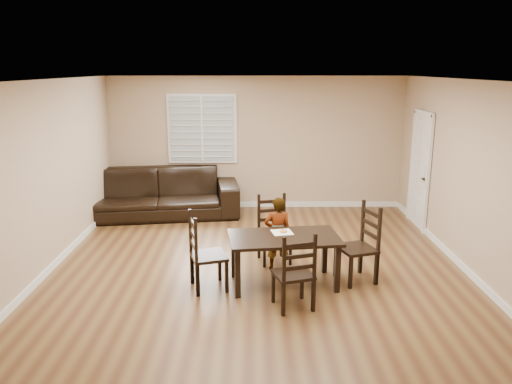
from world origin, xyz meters
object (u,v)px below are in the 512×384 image
Objects in this scene: chair_far at (297,277)px; chair_left at (199,255)px; dining_table at (284,243)px; chair_right at (365,246)px; child at (278,234)px; donut at (283,231)px; sofa at (158,193)px; chair_near at (272,230)px.

chair_left reaches higher than chair_far.
dining_table is 1.43× the size of chair_right.
chair_far is 0.91× the size of child.
sofa reaches higher than donut.
chair_far is at bearing -88.41° from dining_table.
chair_right is (1.01, 0.93, 0.04)m from chair_far.
sofa is at bearing -150.51° from chair_right.
donut is (0.12, -0.77, 0.25)m from chair_near.
chair_right reaches higher than sofa.
chair_left is (-1.23, 0.62, 0.03)m from chair_far.
child reaches higher than donut.
child is 0.34× the size of sofa.
dining_table is at bearing -99.11° from chair_left.
chair_right is at bearing 158.32° from child.
chair_left is (-1.12, -0.15, -0.12)m from dining_table.
chair_near is 0.94× the size of chair_right.
dining_table is 1.52× the size of chair_near.
dining_table is at bearing -94.59° from chair_near.
chair_near is at bearing -59.42° from chair_left.
chair_left is at bearing -100.71° from chair_right.
chair_far is 0.91× the size of chair_right.
child is at bearing -99.52° from chair_far.
chair_near is 1.03× the size of chair_far.
chair_left reaches higher than chair_near.
chair_far is 4.68m from sofa.
chair_far is at bearing 93.18° from child.
chair_near reaches higher than donut.
chair_far is 1.37m from chair_right.
child reaches higher than chair_left.
dining_table is 1.56× the size of chair_far.
chair_far is at bearing -66.60° from sofa.
chair_right is (1.24, -0.78, 0.03)m from chair_near.
donut is (-1.12, 0.01, 0.22)m from chair_right.
chair_near reaches higher than dining_table.
chair_far reaches higher than dining_table.
chair_near is 3.17m from sofa.
chair_right is at bearing -0.48° from donut.
dining_table is at bearing -62.20° from sofa.
child is 0.40m from donut.
chair_right is at bearing -98.99° from chair_left.
chair_far is 0.94× the size of chair_left.
sofa is (-2.18, 2.30, -0.00)m from chair_near.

